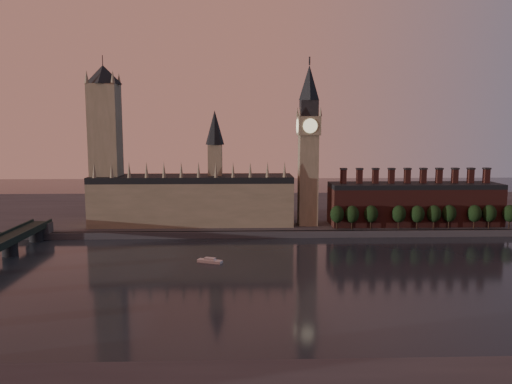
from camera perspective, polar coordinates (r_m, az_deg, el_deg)
ground at (r=221.90m, az=7.13°, el=-10.23°), size 900.00×900.00×0.00m
north_bank at (r=393.76m, az=3.12°, el=-2.13°), size 900.00×182.00×4.00m
palace_of_westminster at (r=328.35m, az=-7.17°, el=-0.61°), size 130.00×30.30×74.00m
victoria_tower at (r=335.23m, az=-16.82°, el=5.72°), size 24.00×24.00×108.00m
big_ben at (r=322.02m, az=6.01°, el=5.54°), size 15.00×15.00×107.00m
chimney_block at (r=342.11m, az=17.62°, el=-1.23°), size 110.00×25.00×37.00m
embankment_tree_0 at (r=314.00m, az=9.26°, el=-2.52°), size 8.60×8.60×14.88m
embankment_tree_1 at (r=315.67m, az=10.92°, el=-2.51°), size 8.60×8.60×14.88m
embankment_tree_2 at (r=319.32m, az=13.01°, el=-2.45°), size 8.60×8.60×14.88m
embankment_tree_3 at (r=323.81m, az=16.02°, el=-2.42°), size 8.60×8.60×14.88m
embankment_tree_4 at (r=326.53m, az=17.97°, el=-2.41°), size 8.60×8.60×14.88m
embankment_tree_5 at (r=331.18m, az=19.67°, el=-2.35°), size 8.60×8.60×14.88m
embankment_tree_6 at (r=335.47m, az=21.22°, el=-2.30°), size 8.60×8.60×14.88m
embankment_tree_7 at (r=341.49m, az=23.70°, el=-2.26°), size 8.60×8.60×14.88m
embankment_tree_8 at (r=345.73m, az=25.11°, el=-2.22°), size 8.60×8.60×14.88m
embankment_tree_9 at (r=350.91m, az=27.01°, el=-2.20°), size 8.60×8.60×14.88m
river_boat at (r=251.98m, az=-5.29°, el=-7.83°), size 12.96×7.83×2.50m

